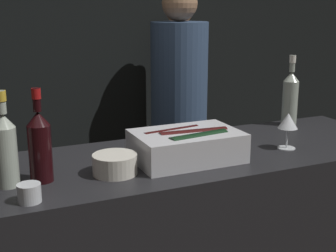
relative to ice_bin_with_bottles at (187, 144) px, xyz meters
name	(u,v)px	position (x,y,z in m)	size (l,w,h in m)	color
wall_back_chalkboard	(64,41)	(-0.04, 2.06, 0.26)	(6.40, 0.06, 2.80)	black
ice_bin_with_bottles	(187,144)	(0.00, 0.00, 0.00)	(0.41, 0.28, 0.12)	silver
bowl_white	(115,164)	(-0.31, -0.04, -0.02)	(0.16, 0.16, 0.07)	silver
wine_glass	(288,122)	(0.46, -0.04, 0.05)	(0.08, 0.08, 0.16)	silver
candle_votive	(29,193)	(-0.63, -0.17, -0.03)	(0.07, 0.07, 0.06)	silver
white_wine_bottle	(290,97)	(0.73, 0.30, 0.08)	(0.08, 0.08, 0.36)	#9EA899
rose_wine_bottle	(5,147)	(-0.68, 0.00, 0.07)	(0.08, 0.08, 0.33)	#9EA899
red_wine_bottle_tall	(40,144)	(-0.56, 0.00, 0.07)	(0.08, 0.08, 0.33)	black
person_in_hoodie	(179,95)	(0.77, 1.70, -0.16)	(0.32, 0.32, 1.74)	black
person_blond_tee	(179,116)	(0.42, 0.96, -0.13)	(0.34, 0.34, 1.78)	black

